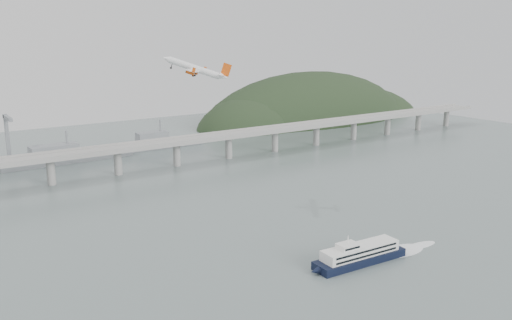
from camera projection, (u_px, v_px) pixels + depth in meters
ground at (317, 250)px, 274.58m from camera, size 900.00×900.00×0.00m
bridge at (152, 148)px, 430.69m from camera, size 800.00×22.00×23.90m
headland at (317, 132)px, 702.12m from camera, size 365.00×155.00×156.00m
ferry at (360, 255)px, 258.12m from camera, size 80.94×16.53×15.26m
airliner at (196, 69)px, 314.79m from camera, size 34.37×33.07×15.75m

